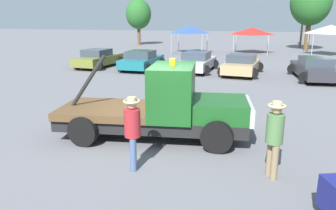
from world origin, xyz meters
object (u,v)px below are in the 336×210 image
Objects in this scene: person_near_truck at (275,134)px; parked_car_teal at (142,60)px; parked_car_silver at (197,62)px; tow_truck at (164,108)px; tree_left at (139,14)px; parked_car_charcoal at (314,69)px; utility_pole at (304,4)px; parked_car_tan at (242,65)px; canopy_tent_red at (252,31)px; canopy_tent_white at (331,29)px; canopy_tent_blue at (190,29)px; parked_car_olive at (98,58)px; person_at_hood at (132,128)px; tree_center at (311,2)px.

person_near_truck reaches higher than parked_car_teal.
parked_car_teal is 1.00× the size of parked_car_silver.
tow_truck is 35.29m from tree_left.
utility_pole is (1.40, 22.39, 4.39)m from parked_car_charcoal.
canopy_tent_red reaches higher than parked_car_tan.
person_near_truck is at bearing -96.42° from utility_pole.
parked_car_silver is (3.92, 0.16, -0.00)m from parked_car_teal.
parked_car_tan is 15.58m from canopy_tent_white.
parked_car_teal is 1.43× the size of canopy_tent_blue.
utility_pole is (8.63, 21.34, 4.39)m from parked_car_silver.
canopy_tent_blue is at bearing 78.83° from person_near_truck.
parked_car_charcoal is (7.23, -1.05, 0.00)m from parked_car_silver.
parked_car_charcoal is at bearing -95.51° from parked_car_silver.
parked_car_charcoal is 0.52× the size of utility_pole.
tree_left is (-8.69, 8.25, 1.59)m from canopy_tent_blue.
person_near_truck is 18.85m from parked_car_olive.
canopy_tent_blue is 13.46m from canopy_tent_white.
utility_pole is at bearing 56.56° from person_at_hood.
person_at_hood is at bearing -160.24° from parked_car_teal.
tree_center reaches higher than tree_left.
person_near_truck is 16.77m from parked_car_teal.
utility_pole is (-0.26, 3.68, -0.10)m from tree_center.
parked_car_olive is at bearing 93.01° from parked_car_tan.
parked_car_charcoal is (14.60, -1.01, 0.00)m from parked_car_olive.
canopy_tent_white reaches higher than canopy_tent_blue.
canopy_tent_red is (3.10, 12.94, 1.58)m from parked_car_silver.
parked_car_charcoal is 16.34m from canopy_tent_blue.
parked_car_teal is 19.60m from canopy_tent_white.
tree_center is (8.90, 17.66, 4.49)m from parked_car_silver.
parked_car_silver is at bearing -116.74° from tree_center.
canopy_tent_blue is at bearing -167.40° from canopy_tent_red.
tow_truck reaches higher than person_at_hood.
tree_left is 0.62× the size of utility_pole.
tree_center is (-1.47, 4.53, 2.68)m from canopy_tent_white.
canopy_tent_blue reaches higher than parked_car_teal.
utility_pole is (5.63, 21.83, 4.39)m from parked_car_tan.
tow_truck is at bearing -141.14° from parked_car_olive.
parked_car_tan is at bearing 61.45° from person_at_hood.
tow_truck is 13.72m from parked_car_teal.
tow_truck is at bearing -108.98° from canopy_tent_white.
parked_car_silver is 0.92× the size of parked_car_charcoal.
parked_car_charcoal is 0.83× the size of tree_left.
parked_car_silver is 0.47× the size of utility_pole.
parked_car_olive is (-8.83, 12.74, -0.30)m from tow_truck.
canopy_tent_red reaches higher than person_at_hood.
person_near_truck is 1.00× the size of person_at_hood.
canopy_tent_red reaches higher than tow_truck.
person_at_hood is 37.35m from utility_pole.
parked_car_teal is at bearing -120.28° from utility_pole.
person_near_truck is 0.37× the size of parked_car_charcoal.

